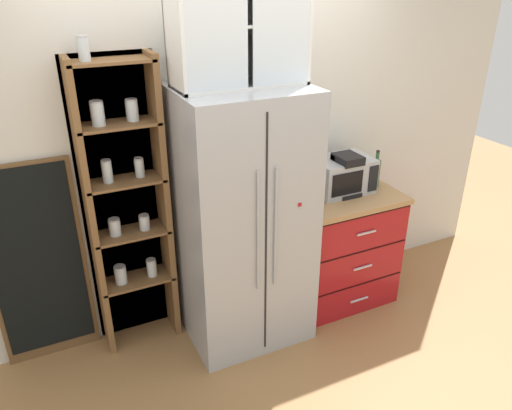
# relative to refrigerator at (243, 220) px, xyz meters

# --- Properties ---
(ground_plane) EXTENTS (10.72, 10.72, 0.00)m
(ground_plane) POSITION_rel_refrigerator_xyz_m (-0.00, -0.00, -0.90)
(ground_plane) COLOR #9E7042
(wall_back_cream) EXTENTS (5.02, 0.10, 2.55)m
(wall_back_cream) POSITION_rel_refrigerator_xyz_m (-0.00, 0.40, 0.37)
(wall_back_cream) COLOR silver
(wall_back_cream) RESTS_ON ground
(refrigerator) EXTENTS (0.83, 0.72, 1.80)m
(refrigerator) POSITION_rel_refrigerator_xyz_m (0.00, 0.00, 0.00)
(refrigerator) COLOR #ADAFB5
(refrigerator) RESTS_ON ground
(pantry_shelf_column) EXTENTS (0.56, 0.27, 2.12)m
(pantry_shelf_column) POSITION_rel_refrigerator_xyz_m (-0.72, 0.29, 0.14)
(pantry_shelf_column) COLOR brown
(pantry_shelf_column) RESTS_ON ground
(counter_cabinet) EXTENTS (0.82, 0.64, 0.92)m
(counter_cabinet) POSITION_rel_refrigerator_xyz_m (0.85, 0.04, -0.44)
(counter_cabinet) COLOR #A8161C
(counter_cabinet) RESTS_ON ground
(microwave) EXTENTS (0.44, 0.33, 0.26)m
(microwave) POSITION_rel_refrigerator_xyz_m (0.86, 0.09, 0.15)
(microwave) COLOR #ADAFB5
(microwave) RESTS_ON counter_cabinet
(coffee_maker) EXTENTS (0.17, 0.20, 0.31)m
(coffee_maker) POSITION_rel_refrigerator_xyz_m (0.85, 0.05, 0.17)
(coffee_maker) COLOR black
(coffee_maker) RESTS_ON counter_cabinet
(mug_cream) EXTENTS (0.11, 0.07, 0.09)m
(mug_cream) POSITION_rel_refrigerator_xyz_m (0.54, 0.01, 0.06)
(mug_cream) COLOR silver
(mug_cream) RESTS_ON counter_cabinet
(mug_red) EXTENTS (0.11, 0.07, 0.08)m
(mug_red) POSITION_rel_refrigerator_xyz_m (0.85, -0.02, 0.06)
(mug_red) COLOR red
(mug_red) RESTS_ON counter_cabinet
(bottle_green) EXTENTS (0.06, 0.06, 0.29)m
(bottle_green) POSITION_rel_refrigerator_xyz_m (1.15, 0.05, 0.14)
(bottle_green) COLOR #285B33
(bottle_green) RESTS_ON counter_cabinet
(bottle_cobalt) EXTENTS (0.06, 0.06, 0.26)m
(bottle_cobalt) POSITION_rel_refrigerator_xyz_m (0.85, 0.05, 0.13)
(bottle_cobalt) COLOR navy
(bottle_cobalt) RESTS_ON counter_cabinet
(upper_cabinet) EXTENTS (0.80, 0.32, 0.70)m
(upper_cabinet) POSITION_rel_refrigerator_xyz_m (-0.00, 0.05, 1.25)
(upper_cabinet) COLOR silver
(upper_cabinet) RESTS_ON refrigerator
(chalkboard_menu) EXTENTS (0.60, 0.04, 1.42)m
(chalkboard_menu) POSITION_rel_refrigerator_xyz_m (-1.31, 0.32, -0.19)
(chalkboard_menu) COLOR brown
(chalkboard_menu) RESTS_ON ground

